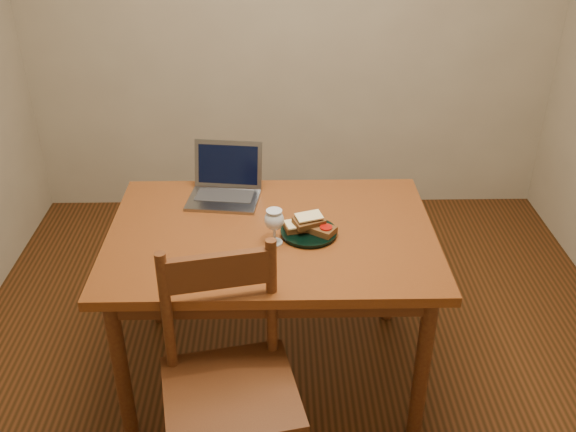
{
  "coord_description": "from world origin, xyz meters",
  "views": [
    {
      "loc": [
        -0.09,
        -2.19,
        2.07
      ],
      "look_at": [
        -0.05,
        0.01,
        0.8
      ],
      "focal_mm": 40.0,
      "sensor_mm": 36.0,
      "label": 1
    }
  ],
  "objects_px": {
    "milk_glass": "(274,227)",
    "plate": "(309,233)",
    "table": "(272,249)",
    "laptop": "(226,183)",
    "chair": "(229,376)"
  },
  "relations": [
    {
      "from": "table",
      "to": "laptop",
      "type": "relative_size",
      "value": 3.91
    },
    {
      "from": "laptop",
      "to": "plate",
      "type": "bearing_deg",
      "value": -37.36
    },
    {
      "from": "chair",
      "to": "milk_glass",
      "type": "xyz_separation_m",
      "value": [
        0.16,
        0.49,
        0.3
      ]
    },
    {
      "from": "chair",
      "to": "plate",
      "type": "bearing_deg",
      "value": 49.93
    },
    {
      "from": "table",
      "to": "plate",
      "type": "bearing_deg",
      "value": -11.32
    },
    {
      "from": "table",
      "to": "milk_glass",
      "type": "relative_size",
      "value": 8.92
    },
    {
      "from": "table",
      "to": "plate",
      "type": "relative_size",
      "value": 5.8
    },
    {
      "from": "plate",
      "to": "milk_glass",
      "type": "xyz_separation_m",
      "value": [
        -0.14,
        -0.06,
        0.06
      ]
    },
    {
      "from": "chair",
      "to": "plate",
      "type": "distance_m",
      "value": 0.66
    },
    {
      "from": "milk_glass",
      "to": "laptop",
      "type": "height_order",
      "value": "laptop"
    },
    {
      "from": "plate",
      "to": "chair",
      "type": "bearing_deg",
      "value": -118.4
    },
    {
      "from": "chair",
      "to": "laptop",
      "type": "relative_size",
      "value": 1.57
    },
    {
      "from": "milk_glass",
      "to": "plate",
      "type": "bearing_deg",
      "value": 22.65
    },
    {
      "from": "table",
      "to": "chair",
      "type": "height_order",
      "value": "chair"
    },
    {
      "from": "plate",
      "to": "table",
      "type": "bearing_deg",
      "value": 168.68
    }
  ]
}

